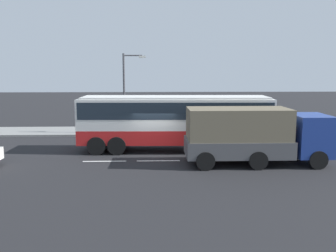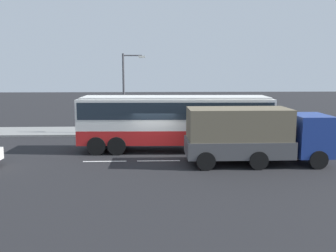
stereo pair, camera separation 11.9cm
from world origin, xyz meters
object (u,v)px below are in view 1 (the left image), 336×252
object	(u,v)px
cargo_truck	(254,134)
pedestrian_at_crossing	(177,119)
coach_bus	(175,117)
car_silver_hatch	(321,128)
street_lamp	(127,87)
pedestrian_near_curb	(244,119)

from	to	relation	value
cargo_truck	pedestrian_at_crossing	bearing A→B (deg)	107.49
coach_bus	car_silver_hatch	world-z (taller)	coach_bus
car_silver_hatch	pedestrian_at_crossing	xyz separation A→B (m)	(-10.48, 3.58, 0.25)
street_lamp	coach_bus	bearing A→B (deg)	-58.79
car_silver_hatch	pedestrian_at_crossing	world-z (taller)	pedestrian_at_crossing
cargo_truck	street_lamp	world-z (taller)	street_lamp
pedestrian_at_crossing	cargo_truck	bearing A→B (deg)	-156.02
cargo_truck	car_silver_hatch	distance (m)	10.18
street_lamp	pedestrian_near_curb	bearing A→B (deg)	3.88
coach_bus	car_silver_hatch	distance (m)	11.76
pedestrian_at_crossing	street_lamp	world-z (taller)	street_lamp
pedestrian_near_curb	street_lamp	size ratio (longest dim) A/B	0.28
coach_bus	pedestrian_at_crossing	bearing A→B (deg)	87.35
cargo_truck	coach_bus	bearing A→B (deg)	138.95
cargo_truck	pedestrian_near_curb	bearing A→B (deg)	79.08
coach_bus	pedestrian_near_curb	xyz separation A→B (m)	(5.88, 6.22, -0.97)
pedestrian_near_curb	pedestrian_at_crossing	bearing A→B (deg)	139.04
pedestrian_near_curb	street_lamp	distance (m)	9.63
car_silver_hatch	pedestrian_at_crossing	bearing A→B (deg)	167.34
pedestrian_near_curb	street_lamp	bearing A→B (deg)	155.71
pedestrian_at_crossing	pedestrian_near_curb	bearing A→B (deg)	-96.50
cargo_truck	pedestrian_near_curb	size ratio (longest dim) A/B	4.43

